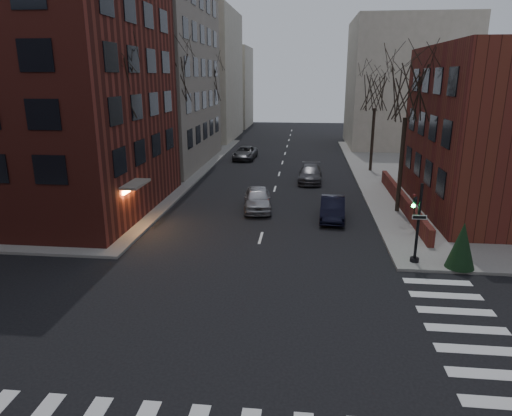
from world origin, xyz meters
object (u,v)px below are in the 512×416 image
at_px(tree_left_c, 208,85).
at_px(parked_sedan, 333,208).
at_px(tree_right_b, 376,92).
at_px(car_lane_far, 245,153).
at_px(tree_right_a, 408,92).
at_px(streetlamp_near, 169,140).
at_px(car_lane_gray, 310,174).
at_px(streetlamp_far, 217,117).
at_px(evergreen_shrub, 462,245).
at_px(car_lane_silver, 257,199).
at_px(tree_left_a, 116,86).
at_px(traffic_signal, 416,228).
at_px(tree_left_b, 173,77).
at_px(sandwich_board, 407,201).

relative_size(tree_left_c, parked_sedan, 2.20).
bearing_deg(tree_right_b, car_lane_far, 156.64).
bearing_deg(tree_right_a, streetlamp_near, 166.76).
distance_m(tree_left_c, tree_right_a, 28.17).
distance_m(tree_right_a, car_lane_far, 24.74).
bearing_deg(tree_right_b, car_lane_gray, -139.31).
height_order(tree_right_b, car_lane_far, tree_right_b).
distance_m(streetlamp_near, parked_sedan, 14.27).
bearing_deg(streetlamp_far, evergreen_shrub, -61.49).
height_order(tree_left_c, car_lane_silver, tree_left_c).
distance_m(tree_left_a, tree_right_b, 25.19).
height_order(car_lane_silver, evergreen_shrub, evergreen_shrub).
distance_m(traffic_signal, tree_left_b, 24.87).
xyz_separation_m(tree_left_a, streetlamp_near, (0.60, 8.00, -4.23)).
bearing_deg(streetlamp_near, traffic_signal, -38.87).
bearing_deg(tree_left_a, sandwich_board, 15.73).
bearing_deg(streetlamp_far, tree_left_c, -106.70).
bearing_deg(streetlamp_near, parked_sedan, -25.23).
bearing_deg(tree_left_c, tree_right_b, -24.44).
bearing_deg(traffic_signal, streetlamp_near, 141.13).
xyz_separation_m(tree_left_a, sandwich_board, (18.51, 5.21, -7.92)).
bearing_deg(streetlamp_near, car_lane_gray, 23.98).
relative_size(tree_left_c, streetlamp_far, 1.55).
xyz_separation_m(traffic_signal, car_lane_far, (-12.24, 28.66, -1.21)).
xyz_separation_m(streetlamp_near, streetlamp_far, (0.00, 20.00, 0.00)).
bearing_deg(traffic_signal, tree_left_c, 118.36).
height_order(tree_right_a, streetlamp_far, tree_right_a).
bearing_deg(tree_left_b, tree_right_b, 18.82).
bearing_deg(tree_right_a, parked_sedan, -157.13).
relative_size(tree_right_a, evergreen_shrub, 4.27).
distance_m(tree_left_c, car_lane_silver, 24.69).
xyz_separation_m(tree_left_c, tree_right_a, (17.60, -22.00, 0.00)).
bearing_deg(evergreen_shrub, parked_sedan, 126.81).
bearing_deg(tree_left_c, tree_right_a, -51.34).
distance_m(streetlamp_far, car_lane_gray, 19.04).
height_order(streetlamp_near, car_lane_far, streetlamp_near).
distance_m(tree_left_b, streetlamp_near, 6.18).
bearing_deg(streetlamp_far, traffic_signal, -63.94).
height_order(tree_left_a, tree_right_b, tree_left_a).
bearing_deg(car_lane_silver, streetlamp_far, 100.12).
distance_m(traffic_signal, tree_left_a, 18.66).
distance_m(traffic_signal, evergreen_shrub, 2.21).
relative_size(streetlamp_far, evergreen_shrub, 2.76).
height_order(tree_left_a, car_lane_far, tree_left_a).
distance_m(tree_left_a, car_lane_gray, 19.11).
relative_size(traffic_signal, car_lane_silver, 0.86).
bearing_deg(sandwich_board, tree_right_a, -117.69).
bearing_deg(evergreen_shrub, tree_left_a, 163.69).
relative_size(tree_left_a, tree_left_c, 1.06).
height_order(tree_right_b, sandwich_board, tree_right_b).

